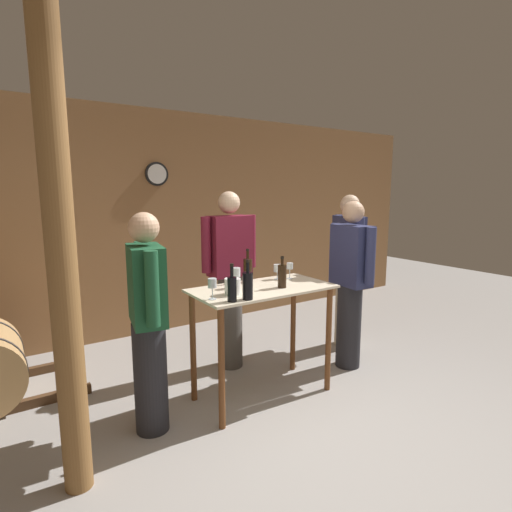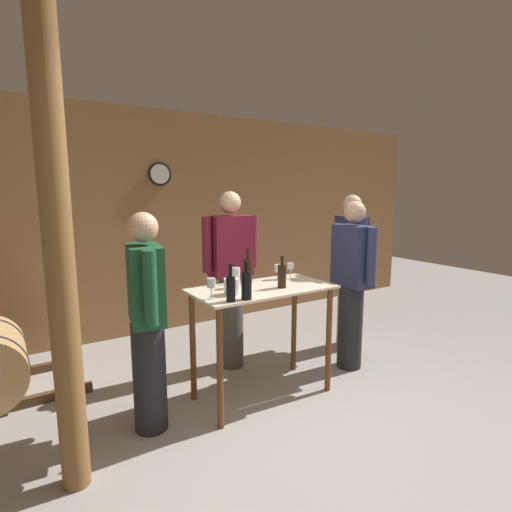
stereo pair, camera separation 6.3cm
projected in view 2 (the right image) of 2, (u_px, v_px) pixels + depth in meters
ground_plane at (326, 446)px, 2.76m from camera, size 14.00×14.00×0.00m
back_wall at (170, 223)px, 4.96m from camera, size 8.40×0.08×2.70m
tasting_table at (262, 310)px, 3.34m from camera, size 1.18×0.61×0.95m
wooden_post at (60, 264)px, 2.19m from camera, size 0.16×0.16×2.70m
wine_bottle_far_left at (231, 288)px, 2.88m from camera, size 0.07×0.07×0.28m
wine_bottle_left at (247, 285)px, 2.93m from camera, size 0.08×0.08×0.30m
wine_bottle_center at (248, 270)px, 3.49m from camera, size 0.08×0.08×0.29m
wine_bottle_right at (282, 276)px, 3.28m from camera, size 0.07×0.07×0.26m
wine_glass_near_left at (211, 284)px, 2.94m from camera, size 0.06×0.06×0.16m
wine_glass_near_center at (236, 273)px, 3.29m from camera, size 0.07×0.07×0.17m
wine_glass_near_right at (278, 269)px, 3.60m from camera, size 0.07×0.07×0.13m
wine_glass_far_side at (290, 267)px, 3.62m from camera, size 0.06×0.06×0.15m
ice_bucket at (232, 286)px, 3.08m from camera, size 0.12×0.12×0.13m
person_host at (147, 319)px, 2.84m from camera, size 0.29×0.58×1.60m
person_visitor_with_scarf at (350, 268)px, 4.42m from camera, size 0.34×0.56×1.70m
person_visitor_bearded at (352, 282)px, 3.88m from camera, size 0.25×0.59×1.65m
person_visitor_near_door at (231, 276)px, 3.89m from camera, size 0.59×0.24×1.74m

